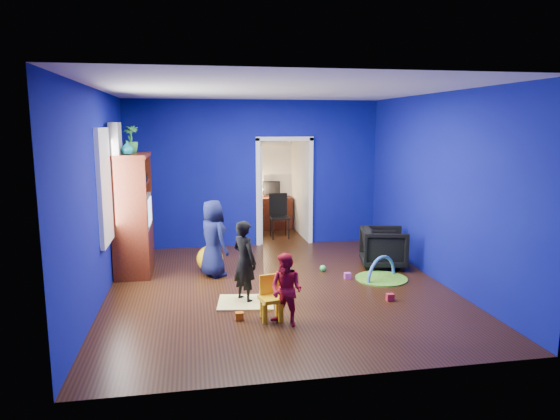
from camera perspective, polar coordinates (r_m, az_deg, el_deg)
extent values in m
cube|color=black|center=(7.58, -0.13, -8.86)|extent=(5.00, 5.50, 0.01)
cube|color=white|center=(7.20, -0.14, 13.58)|extent=(5.00, 5.50, 0.01)
cube|color=#0B0C7D|center=(9.95, -2.90, 4.14)|extent=(5.00, 0.02, 2.90)
cube|color=#0B0C7D|center=(4.60, 5.85, -2.43)|extent=(5.00, 0.02, 2.90)
cube|color=#0B0C7D|center=(7.25, -20.00, 1.48)|extent=(0.02, 5.50, 2.90)
cube|color=#0B0C7D|center=(8.07, 17.65, 2.39)|extent=(0.02, 5.50, 2.90)
imported|color=black|center=(8.74, 11.76, -4.23)|extent=(0.89, 0.87, 0.68)
imported|color=black|center=(6.87, -4.08, -5.88)|extent=(0.46, 0.50, 1.14)
imported|color=#0F1737|center=(8.06, -7.65, -3.24)|extent=(0.64, 0.72, 1.24)
imported|color=red|center=(6.11, 0.74, -9.10)|extent=(0.55, 0.54, 0.89)
imported|color=#0D596D|center=(8.07, -17.08, 6.82)|extent=(0.26, 0.26, 0.21)
imported|color=#2F8337|center=(8.58, -16.71, 7.76)|extent=(0.28, 0.28, 0.44)
cube|color=#391309|center=(8.48, -16.48, -0.42)|extent=(0.58, 1.14, 1.96)
cube|color=silver|center=(8.47, -16.22, -0.15)|extent=(0.46, 0.70, 0.54)
cube|color=#F2E07A|center=(6.95, -3.93, -10.51)|extent=(0.83, 0.70, 0.03)
sphere|color=yellow|center=(8.40, -8.01, -5.54)|extent=(0.44, 0.44, 0.44)
cube|color=yellow|center=(6.33, -0.97, -10.28)|extent=(0.34, 0.34, 0.50)
cylinder|color=green|center=(8.13, 11.50, -7.68)|extent=(0.82, 0.82, 0.02)
torus|color=#3F8CD8|center=(8.13, 11.50, -7.62)|extent=(0.64, 0.45, 0.73)
cube|color=white|center=(7.58, -19.49, 2.61)|extent=(0.03, 0.95, 1.55)
cube|color=slate|center=(8.14, -17.96, 1.01)|extent=(0.14, 0.42, 2.40)
cube|color=white|center=(10.09, 0.50, 1.95)|extent=(1.16, 0.10, 2.10)
cube|color=#3D140A|center=(11.66, -0.88, -0.35)|extent=(0.88, 0.44, 0.75)
cube|color=black|center=(11.70, -0.98, 2.53)|extent=(0.40, 0.05, 0.32)
sphere|color=#FFD88C|center=(11.60, -2.30, 2.36)|extent=(0.14, 0.14, 0.14)
cube|color=black|center=(10.72, -0.05, -0.79)|extent=(0.40, 0.40, 0.92)
cube|color=white|center=(11.60, -0.99, 7.77)|extent=(0.88, 0.24, 0.04)
cube|color=red|center=(7.20, 12.47, -9.71)|extent=(0.10, 0.08, 0.10)
sphere|color=blue|center=(9.30, 11.02, -5.16)|extent=(0.11, 0.11, 0.11)
cube|color=#DA620B|center=(6.40, -4.66, -12.00)|extent=(0.10, 0.08, 0.10)
sphere|color=green|center=(8.41, 4.92, -6.62)|extent=(0.11, 0.11, 0.11)
cube|color=#C148A7|center=(8.04, 7.72, -7.47)|extent=(0.10, 0.08, 0.10)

